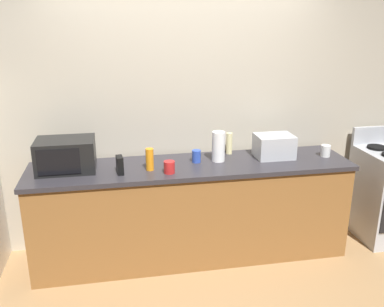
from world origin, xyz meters
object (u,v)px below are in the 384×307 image
bottle_hand_soap (229,143)px  mug_white (326,151)px  paper_towel_roll (218,146)px  mug_blue (196,156)px  toaster_oven (274,146)px  microwave (66,155)px  mug_red (169,167)px  bottle_dish_soap (150,159)px  cordless_phone (120,165)px

bottle_hand_soap → mug_white: 0.89m
paper_towel_roll → mug_white: bearing=-3.3°
mug_blue → toaster_oven: bearing=0.7°
mug_white → microwave: bearing=178.6°
mug_red → mug_blue: size_ratio=0.93×
bottle_dish_soap → mug_blue: bottle_dish_soap is taller
bottle_hand_soap → mug_red: (-0.62, -0.41, -0.05)m
microwave → bottle_dish_soap: 0.70m
mug_white → mug_blue: bearing=177.2°
bottle_hand_soap → cordless_phone: bearing=-161.2°
paper_towel_roll → mug_red: bearing=-154.5°
toaster_oven → mug_white: size_ratio=3.17×
paper_towel_roll → bottle_dish_soap: bearing=-168.8°
bottle_hand_soap → mug_blue: bearing=-152.6°
paper_towel_roll → mug_white: size_ratio=2.52×
bottle_dish_soap → bottle_hand_soap: (0.78, 0.31, 0.01)m
microwave → cordless_phone: bearing=-20.5°
mug_red → mug_blue: 0.35m
microwave → toaster_oven: size_ratio=1.41×
microwave → bottle_hand_soap: bearing=7.2°
paper_towel_roll → mug_blue: size_ratio=2.46×
microwave → mug_white: bearing=-1.4°
toaster_oven → bottle_hand_soap: size_ratio=1.69×
bottle_dish_soap → mug_white: bottle_dish_soap is taller
toaster_oven → mug_blue: bearing=-179.3°
cordless_phone → mug_red: (0.40, -0.06, -0.02)m
mug_white → cordless_phone: bearing=-176.7°
toaster_oven → mug_red: toaster_oven is taller
cordless_phone → bottle_dish_soap: (0.25, 0.04, 0.02)m
cordless_phone → mug_white: 1.89m
cordless_phone → bottle_dish_soap: bottle_dish_soap is taller
toaster_oven → mug_red: size_ratio=3.33×
microwave → paper_towel_roll: bearing=0.1°
microwave → mug_white: microwave is taller
bottle_dish_soap → mug_white: 1.63m
microwave → bottle_hand_soap: microwave is taller
bottle_hand_soap → mug_white: (0.86, -0.24, -0.05)m
bottle_dish_soap → paper_towel_roll: bearing=11.2°
mug_blue → paper_towel_roll: bearing=-0.3°
microwave → bottle_dish_soap: size_ratio=2.54×
cordless_phone → mug_red: cordless_phone is taller
toaster_oven → cordless_phone: (-1.40, -0.18, -0.03)m
toaster_oven → mug_blue: toaster_oven is taller
mug_white → mug_blue: 1.21m
paper_towel_roll → bottle_hand_soap: 0.24m
microwave → bottle_dish_soap: bearing=-10.0°
bottle_dish_soap → cordless_phone: bearing=-170.3°
toaster_oven → bottle_dish_soap: 1.16m
bottle_dish_soap → bottle_hand_soap: bearing=21.5°
mug_blue → bottle_hand_soap: bearing=27.4°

